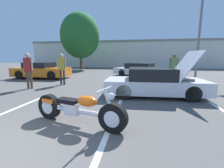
{
  "coord_description": "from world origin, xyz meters",
  "views": [
    {
      "loc": [
        2.56,
        -1.55,
        1.62
      ],
      "look_at": [
        1.77,
        3.0,
        0.8
      ],
      "focal_mm": 24.0,
      "sensor_mm": 36.0,
      "label": 1
    }
  ],
  "objects": [
    {
      "name": "spectator_midground",
      "position": [
        -1.9,
        6.73,
        1.11
      ],
      "size": [
        0.52,
        0.24,
        1.85
      ],
      "color": "#333338",
      "rests_on": "ground"
    },
    {
      "name": "far_building",
      "position": [
        0.0,
        25.07,
        2.34
      ],
      "size": [
        32.0,
        4.2,
        4.4
      ],
      "color": "beige",
      "rests_on": "ground"
    },
    {
      "name": "parked_car_left_row",
      "position": [
        -4.94,
        9.12,
        0.6
      ],
      "size": [
        4.24,
        1.93,
        1.25
      ],
      "rotation": [
        0.0,
        0.0,
        0.02
      ],
      "color": "orange",
      "rests_on": "ground"
    },
    {
      "name": "spectator_near_motorcycle",
      "position": [
        4.68,
        7.99,
        1.1
      ],
      "size": [
        0.52,
        0.24,
        1.84
      ],
      "color": "gray",
      "rests_on": "ground"
    },
    {
      "name": "parked_car_right_row",
      "position": [
        2.83,
        11.68,
        0.54
      ],
      "size": [
        5.09,
        3.57,
        1.14
      ],
      "rotation": [
        0.0,
        0.0,
        -0.42
      ],
      "color": "silver",
      "rests_on": "ground"
    },
    {
      "name": "light_pole",
      "position": [
        7.48,
        12.12,
        3.93
      ],
      "size": [
        1.21,
        0.28,
        7.11
      ],
      "color": "slate",
      "rests_on": "ground"
    },
    {
      "name": "tree_background",
      "position": [
        -5.16,
        18.13,
        4.47
      ],
      "size": [
        5.15,
        5.15,
        7.44
      ],
      "color": "brown",
      "rests_on": "ground"
    },
    {
      "name": "motorcycle",
      "position": [
        1.15,
        1.7,
        0.4
      ],
      "size": [
        2.48,
        0.94,
        0.97
      ],
      "rotation": [
        0.0,
        0.0,
        -0.26
      ],
      "color": "black",
      "rests_on": "ground"
    },
    {
      "name": "show_car_hood_open",
      "position": [
        3.28,
        4.96,
        0.57
      ],
      "size": [
        4.17,
        1.99,
        1.89
      ],
      "rotation": [
        0.0,
        0.0,
        0.05
      ],
      "color": "silver",
      "rests_on": "ground"
    },
    {
      "name": "spectator_by_show_car",
      "position": [
        -3.04,
        5.36,
        1.12
      ],
      "size": [
        0.52,
        0.24,
        1.86
      ],
      "color": "brown",
      "rests_on": "ground"
    },
    {
      "name": "parking_stripe_middle",
      "position": [
        1.95,
        1.42,
        0.0
      ],
      "size": [
        0.12,
        5.91,
        0.01
      ],
      "primitive_type": "cube",
      "color": "white",
      "rests_on": "ground"
    }
  ]
}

